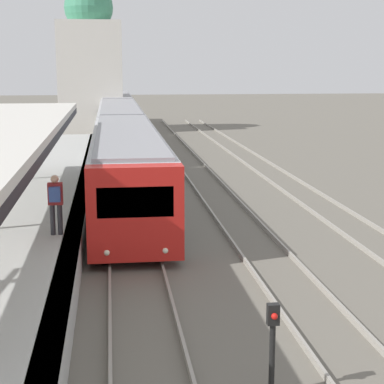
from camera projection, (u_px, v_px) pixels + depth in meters
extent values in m
cube|color=black|center=(57.00, 136.00, 18.00)|extent=(0.08, 20.94, 0.24)
cylinder|color=#47474C|center=(26.00, 145.00, 26.16)|extent=(0.16, 0.16, 2.76)
cylinder|color=#2D2D33|center=(53.00, 220.00, 17.59)|extent=(0.14, 0.14, 0.85)
cylinder|color=#2D2D33|center=(60.00, 219.00, 17.62)|extent=(0.14, 0.14, 0.85)
cube|color=maroon|center=(55.00, 194.00, 17.46)|extent=(0.40, 0.22, 0.60)
sphere|color=tan|center=(55.00, 179.00, 17.39)|extent=(0.22, 0.22, 0.22)
cube|color=#334C8E|center=(55.00, 194.00, 17.27)|extent=(0.30, 0.18, 0.40)
cube|color=red|center=(135.00, 213.00, 17.39)|extent=(2.62, 0.70, 2.59)
cube|color=black|center=(135.00, 202.00, 17.00)|extent=(2.04, 0.04, 0.83)
sphere|color=#EFEACC|center=(107.00, 253.00, 17.15)|extent=(0.16, 0.16, 0.16)
sphere|color=#EFEACC|center=(165.00, 251.00, 17.35)|extent=(0.16, 0.16, 0.16)
cube|color=#B7B7BC|center=(127.00, 166.00, 25.57)|extent=(2.62, 16.12, 2.59)
cube|color=gray|center=(126.00, 132.00, 25.31)|extent=(2.31, 15.80, 0.12)
cube|color=black|center=(127.00, 159.00, 25.51)|extent=(2.64, 14.83, 0.67)
cylinder|color=black|center=(97.00, 229.00, 20.57)|extent=(0.12, 0.70, 0.70)
cylinder|color=black|center=(166.00, 226.00, 20.85)|extent=(0.12, 0.70, 0.70)
cylinder|color=black|center=(101.00, 174.00, 30.76)|extent=(0.12, 0.70, 0.70)
cylinder|color=black|center=(147.00, 174.00, 31.04)|extent=(0.12, 0.70, 0.70)
cube|color=#B7B7BC|center=(120.00, 127.00, 41.59)|extent=(2.62, 16.12, 2.59)
cube|color=gray|center=(119.00, 106.00, 41.33)|extent=(2.31, 15.80, 0.12)
cube|color=black|center=(120.00, 123.00, 41.54)|extent=(2.64, 14.83, 0.67)
cylinder|color=black|center=(102.00, 157.00, 36.59)|extent=(0.12, 0.70, 0.70)
cylinder|color=black|center=(141.00, 156.00, 36.87)|extent=(0.12, 0.70, 0.70)
cylinder|color=black|center=(104.00, 137.00, 46.79)|extent=(0.12, 0.70, 0.70)
cylinder|color=black|center=(134.00, 137.00, 47.07)|extent=(0.12, 0.70, 0.70)
cube|color=#B7B7BC|center=(117.00, 110.00, 57.62)|extent=(2.62, 16.12, 2.59)
cube|color=gray|center=(116.00, 95.00, 57.36)|extent=(2.31, 15.80, 0.12)
cube|color=black|center=(117.00, 107.00, 57.56)|extent=(2.64, 14.83, 0.67)
cylinder|color=black|center=(104.00, 129.00, 52.62)|extent=(0.12, 0.70, 0.70)
cylinder|color=black|center=(131.00, 129.00, 52.90)|extent=(0.12, 0.70, 0.70)
cylinder|color=black|center=(105.00, 119.00, 62.81)|extent=(0.12, 0.70, 0.70)
cylinder|color=black|center=(128.00, 119.00, 63.09)|extent=(0.12, 0.70, 0.70)
cylinder|color=black|center=(272.00, 360.00, 10.75)|extent=(0.10, 0.10, 1.27)
cube|color=black|center=(273.00, 314.00, 10.59)|extent=(0.20, 0.14, 0.36)
sphere|color=red|center=(275.00, 316.00, 10.51)|extent=(0.11, 0.11, 0.11)
cube|color=silver|center=(91.00, 77.00, 53.45)|extent=(5.18, 5.18, 9.05)
sphere|color=#3D8966|center=(89.00, 8.00, 52.36)|extent=(3.98, 3.98, 3.98)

